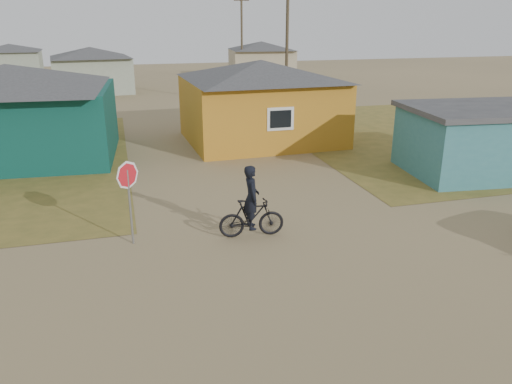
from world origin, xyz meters
TOP-DOWN VIEW (x-y plane):
  - ground at (0.00, 0.00)m, footprint 120.00×120.00m
  - grass_ne at (14.00, 13.00)m, footprint 20.00×18.00m
  - house_teal at (-8.50, 13.50)m, footprint 8.93×7.08m
  - house_yellow at (2.50, 14.00)m, footprint 7.72×6.76m
  - shed_turquoise at (9.50, 6.50)m, footprint 6.71×4.93m
  - house_pale_west at (-6.00, 34.00)m, footprint 7.04×6.15m
  - house_beige_east at (10.00, 40.00)m, footprint 6.95×6.05m
  - house_pale_north at (-14.00, 46.00)m, footprint 6.28×5.81m
  - utility_pole_near at (6.50, 22.00)m, footprint 1.40×0.20m
  - utility_pole_far at (7.50, 38.00)m, footprint 1.40×0.20m
  - stop_sign at (-4.12, 3.42)m, footprint 0.72×0.29m
  - cyclist at (-0.92, 3.03)m, footprint 1.85×0.69m

SIDE VIEW (x-z plane):
  - ground at x=0.00m, z-range 0.00..0.00m
  - grass_ne at x=14.00m, z-range 0.00..0.01m
  - cyclist at x=-0.92m, z-range -0.28..1.77m
  - shed_turquoise at x=9.50m, z-range 0.01..2.61m
  - stop_sign at x=-4.12m, z-range 0.55..2.86m
  - house_pale_north at x=-14.00m, z-range 0.05..3.45m
  - house_pale_west at x=-6.00m, z-range 0.06..3.66m
  - house_beige_east at x=10.00m, z-range 0.06..3.66m
  - house_yellow at x=2.50m, z-range 0.05..3.95m
  - house_teal at x=-8.50m, z-range 0.05..4.05m
  - utility_pole_near at x=6.50m, z-range 0.14..8.14m
  - utility_pole_far at x=7.50m, z-range 0.14..8.14m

